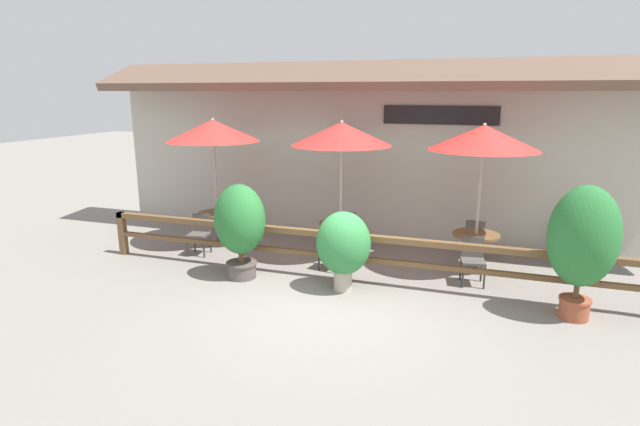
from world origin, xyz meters
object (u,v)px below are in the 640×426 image
patio_umbrella_near (213,131)px  chair_far_streetside (473,258)px  patio_umbrella_middle (341,134)px  patio_umbrella_far (484,138)px  chair_far_wallside (475,237)px  potted_plant_small_flowering (583,240)px  chair_near_wallside (233,217)px  chair_near_streetside (200,232)px  chair_middle_wallside (349,226)px  potted_plant_broad_leaf (580,240)px  chair_middle_streetside (333,245)px  dining_table_middle (340,230)px  dining_table_far (476,241)px  potted_plant_corner_fern (343,245)px  potted_plant_entrance_palm (240,224)px  dining_table_near (217,219)px

patio_umbrella_near → chair_far_streetside: bearing=-6.6°
patio_umbrella_middle → patio_umbrella_far: bearing=0.8°
patio_umbrella_near → chair_far_wallside: size_ratio=3.34×
patio_umbrella_near → potted_plant_small_flowering: (7.35, -1.70, -1.36)m
chair_near_wallside → patio_umbrella_far: patio_umbrella_far is taller
chair_near_streetside → chair_middle_wallside: (2.99, 1.51, 0.00)m
patio_umbrella_near → chair_far_streetside: patio_umbrella_near is taller
patio_umbrella_middle → chair_middle_wallside: bearing=91.3°
chair_far_streetside → potted_plant_broad_leaf: 2.78m
chair_middle_streetside → patio_umbrella_middle: bearing=104.7°
chair_near_wallside → dining_table_middle: chair_near_wallside is taller
chair_far_wallside → dining_table_far: bearing=93.2°
patio_umbrella_far → chair_far_streetside: size_ratio=3.34×
patio_umbrella_near → chair_near_streetside: (-0.03, -0.73, -2.16)m
dining_table_far → potted_plant_corner_fern: 2.88m
patio_umbrella_near → chair_far_wallside: (5.74, 0.82, -2.16)m
potted_plant_small_flowering → potted_plant_broad_leaf: size_ratio=2.18×
dining_table_middle → patio_umbrella_far: 3.46m
chair_near_wallside → potted_plant_entrance_palm: bearing=130.1°
chair_near_streetside → chair_far_wallside: (5.77, 1.55, 0.00)m
chair_near_streetside → patio_umbrella_middle: size_ratio=0.30×
chair_middle_streetside → chair_far_wallside: bearing=39.2°
dining_table_middle → dining_table_far: size_ratio=1.00×
chair_middle_wallside → dining_table_far: (2.81, -0.70, 0.12)m
chair_middle_streetside → potted_plant_broad_leaf: potted_plant_broad_leaf is taller
chair_near_streetside → potted_plant_entrance_palm: 1.94m
dining_table_far → chair_far_streetside: size_ratio=1.04×
chair_middle_wallside → dining_table_far: 2.90m
chair_far_wallside → potted_plant_entrance_palm: 4.98m
chair_near_streetside → patio_umbrella_far: (5.80, 0.81, 2.16)m
dining_table_near → chair_far_streetside: chair_far_streetside is taller
patio_umbrella_far → chair_far_wallside: size_ratio=3.34×
patio_umbrella_near → dining_table_middle: bearing=0.8°
chair_middle_wallside → potted_plant_corner_fern: potted_plant_corner_fern is taller
patio_umbrella_middle → potted_plant_corner_fern: (0.57, -1.78, -1.80)m
dining_table_near → dining_table_middle: (2.98, 0.04, 0.00)m
chair_far_streetside → dining_table_near: bearing=164.3°
chair_near_wallside → chair_middle_wallside: 2.95m
potted_plant_small_flowering → chair_middle_streetside: bearing=166.9°
patio_umbrella_near → chair_middle_wallside: patio_umbrella_near is taller
chair_middle_streetside → chair_far_streetside: bearing=10.6°
chair_middle_streetside → potted_plant_entrance_palm: bearing=-135.4°
dining_table_middle → chair_near_wallside: bearing=166.9°
dining_table_near → chair_middle_wallside: chair_middle_wallside is taller
dining_table_middle → dining_table_far: bearing=0.8°
chair_middle_streetside → chair_far_streetside: (2.71, 0.04, 0.00)m
patio_umbrella_near → patio_umbrella_middle: bearing=0.8°
dining_table_near → patio_umbrella_middle: size_ratio=0.31×
chair_near_streetside → chair_near_wallside: 1.46m
chair_near_streetside → dining_table_middle: chair_near_streetside is taller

